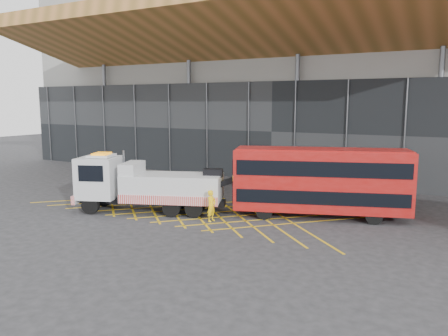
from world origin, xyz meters
The scene contains 6 objects.
ground_plane centered at (0.00, 0.00, 0.00)m, with size 120.00×120.00×0.00m, color #28282B.
road_markings centered at (1.60, 0.00, 0.01)m, with size 19.96×7.16×0.01m.
construction_building centered at (1.92, 18.40, 8.98)m, with size 55.00×23.97×18.00m.
recovery_truck centered at (-0.51, -1.75, 1.61)m, with size 9.78×5.21×3.48m.
bus_towed centered at (8.86, 1.83, 2.13)m, with size 9.62×5.10×3.84m.
worker centered at (3.99, -1.71, 0.84)m, with size 0.62×0.40×1.69m, color yellow.
Camera 1 is at (15.53, -21.38, 6.33)m, focal length 35.00 mm.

